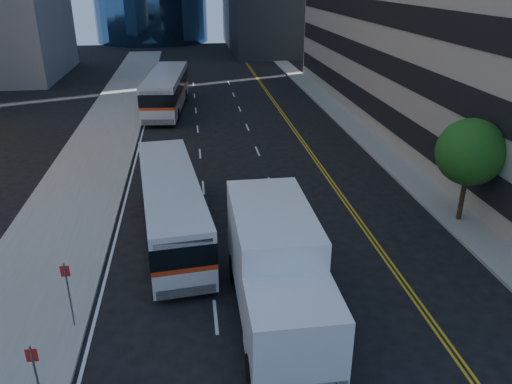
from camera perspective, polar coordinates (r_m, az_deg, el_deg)
ground at (r=17.53m, az=7.80°, el=-16.97°), size 160.00×160.00×0.00m
sidewalk_west at (r=39.92m, az=-16.80°, el=6.22°), size 5.00×90.00×0.15m
sidewalk_east at (r=41.49m, az=11.01°, el=7.43°), size 2.00×90.00×0.15m
street_tree at (r=25.67m, az=23.30°, el=4.19°), size 3.20×3.20×5.10m
bus_front at (r=23.40m, az=-9.66°, el=-1.38°), size 3.66×11.46×2.90m
bus_rear at (r=46.42m, az=-10.20°, el=11.41°), size 3.96×13.03×3.31m
box_truck at (r=17.37m, az=2.40°, el=-8.87°), size 2.84×8.03×3.84m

